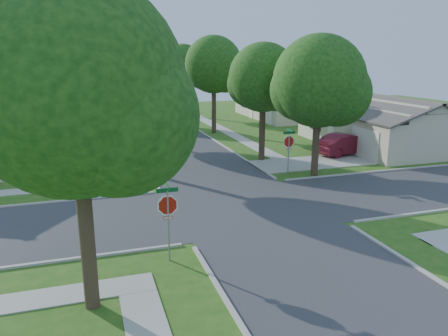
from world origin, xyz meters
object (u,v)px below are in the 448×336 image
object	(u,v)px
tree_e_far	(184,67)
tree_w_far	(104,72)
tree_sw_corner	(78,98)
stop_sign_ne	(289,144)
tree_ne_corner	(320,86)
stop_sign_sw	(168,209)
car_curb_west	(122,117)
tree_e_near	(264,81)
house_ne_far	(284,105)
tree_w_mid	(112,65)
tree_e_mid	(214,67)
house_ne_near	(378,127)
tree_w_near	(125,76)
car_driveway	(346,144)
car_curb_east	(170,122)

from	to	relation	value
tree_e_far	tree_w_far	size ratio (longest dim) A/B	1.09
tree_e_far	tree_sw_corner	world-z (taller)	tree_sw_corner
stop_sign_ne	tree_ne_corner	xyz separation A→B (m)	(1.66, -0.49, 3.56)
stop_sign_sw	car_curb_west	distance (m)	35.82
stop_sign_sw	tree_e_near	size ratio (longest dim) A/B	0.36
house_ne_far	stop_sign_sw	bearing A→B (deg)	-121.55
tree_ne_corner	car_curb_west	size ratio (longest dim) A/B	2.05
stop_sign_sw	tree_e_near	world-z (taller)	tree_e_near
tree_e_far	tree_w_mid	distance (m)	16.05
stop_sign_ne	tree_e_mid	world-z (taller)	tree_e_mid
house_ne_near	car_curb_west	distance (m)	27.78
tree_e_mid	house_ne_near	size ratio (longest dim) A/B	0.68
tree_w_near	tree_e_near	bearing A→B (deg)	-0.00
stop_sign_sw	tree_e_near	bearing A→B (deg)	55.41
tree_e_far	tree_sw_corner	xyz separation A→B (m)	(-12.19, -41.00, 0.28)
car_driveway	stop_sign_sw	bearing A→B (deg)	118.92
stop_sign_sw	tree_e_far	size ratio (longest dim) A/B	0.34
house_ne_far	car_curb_east	world-z (taller)	house_ne_far
stop_sign_ne	house_ne_far	size ratio (longest dim) A/B	0.22
tree_w_near	tree_w_far	world-z (taller)	tree_w_near
tree_w_near	tree_e_far	bearing A→B (deg)	69.40
tree_e_far	car_curb_west	distance (m)	10.04
stop_sign_sw	stop_sign_ne	world-z (taller)	same
stop_sign_ne	tree_e_far	xyz separation A→B (m)	(0.05, 29.31, 3.95)
car_curb_east	tree_e_far	bearing A→B (deg)	64.30
stop_sign_ne	car_curb_west	world-z (taller)	stop_sign_ne
stop_sign_sw	house_ne_far	world-z (taller)	house_ne_far
tree_sw_corner	car_curb_east	bearing A→B (deg)	74.92
stop_sign_ne	tree_w_mid	world-z (taller)	tree_w_mid
tree_w_far	car_curb_east	xyz separation A→B (m)	(5.85, -8.94, -4.84)
tree_e_near	house_ne_far	world-z (taller)	tree_e_near
tree_w_near	tree_w_mid	distance (m)	12.01
tree_e_near	car_curb_east	world-z (taller)	tree_e_near
car_driveway	stop_sign_ne	bearing A→B (deg)	109.79
tree_w_mid	tree_w_far	xyz separation A→B (m)	(-0.01, 13.00, -0.98)
stop_sign_sw	car_curb_west	size ratio (longest dim) A/B	0.71
tree_w_far	tree_ne_corner	world-z (taller)	tree_ne_corner
tree_e_near	tree_w_mid	xyz separation A→B (m)	(-9.39, 12.00, 0.85)
stop_sign_ne	tree_e_mid	xyz separation A→B (m)	(0.06, 16.31, 4.22)
car_driveway	tree_w_near	bearing A→B (deg)	78.24
stop_sign_sw	car_curb_west	world-z (taller)	stop_sign_sw
tree_e_near	tree_w_far	xyz separation A→B (m)	(-9.40, 25.00, -0.14)
tree_e_mid	tree_ne_corner	distance (m)	16.89
tree_e_far	tree_sw_corner	bearing A→B (deg)	-106.56
tree_w_mid	car_curb_west	xyz separation A→B (m)	(1.44, 10.06, -5.88)
tree_e_near	house_ne_near	bearing A→B (deg)	10.04
stop_sign_ne	tree_sw_corner	xyz separation A→B (m)	(-12.14, -11.69, 4.23)
car_driveway	tree_w_far	bearing A→B (deg)	21.87
tree_w_far	tree_sw_corner	distance (m)	41.10
tree_w_near	tree_w_mid	world-z (taller)	tree_w_mid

